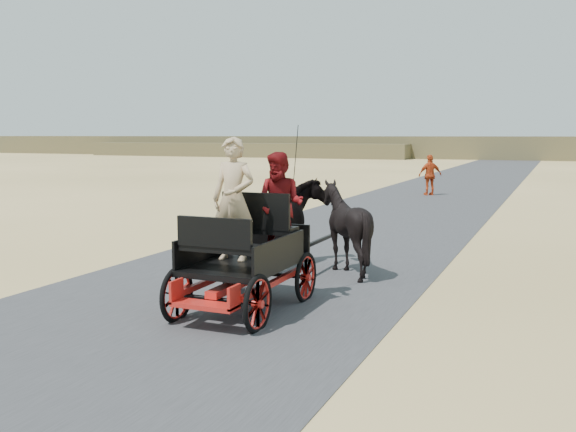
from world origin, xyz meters
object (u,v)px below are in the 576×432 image
at_px(horse_right, 345,228).
at_px(pedestrian, 430,175).
at_px(carriage, 245,286).
at_px(horse_left, 290,224).

bearing_deg(horse_right, pedestrian, -84.69).
bearing_deg(horse_right, carriage, 79.61).
height_order(carriage, horse_left, horse_left).
relative_size(horse_left, horse_right, 1.18).
distance_m(carriage, horse_left, 3.09).
distance_m(carriage, pedestrian, 19.15).
bearing_deg(pedestrian, horse_right, 60.85).
bearing_deg(horse_left, horse_right, -180.00).
bearing_deg(horse_left, carriage, 100.39).
distance_m(horse_right, pedestrian, 16.18).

